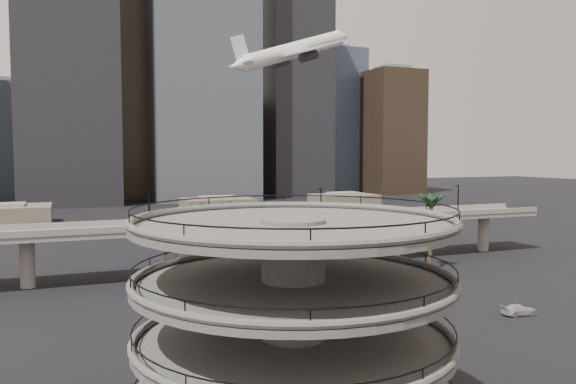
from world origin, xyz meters
name	(u,v)px	position (x,y,z in m)	size (l,w,h in m)	color
parking_ramp	(293,311)	(-13.00, -4.00, 9.84)	(22.20, 22.20, 17.35)	#4F4D4A
overpass	(234,229)	(0.00, 55.00, 7.34)	(130.00, 9.30, 14.70)	slate
palm_trees	(332,209)	(14.02, 44.65, 11.43)	(42.40, 10.40, 14.00)	#4C3520
low_buildings	(178,208)	(6.89, 142.30, 2.86)	(135.00, 27.50, 6.80)	#625B48
skyline	(163,91)	(15.12, 217.08, 48.22)	(269.00, 86.00, 131.73)	gray
airborne_jet	(293,51)	(17.37, 69.96, 41.81)	(31.09, 28.22, 12.71)	silver
car_a	(355,336)	(1.69, 13.80, 0.74)	(1.76, 4.36, 1.49)	red
car_b	(360,315)	(6.24, 21.01, 0.71)	(1.51, 4.32, 1.42)	black
car_c	(519,310)	(26.32, 15.35, 0.67)	(1.88, 4.63, 1.35)	#B2B2AD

